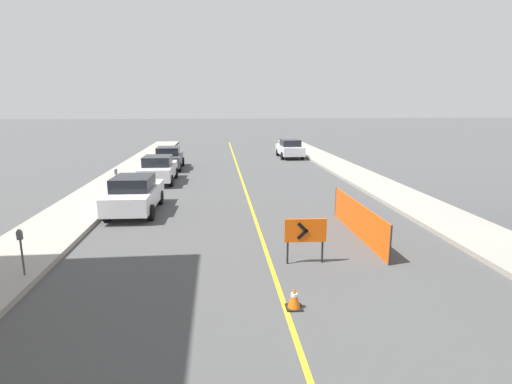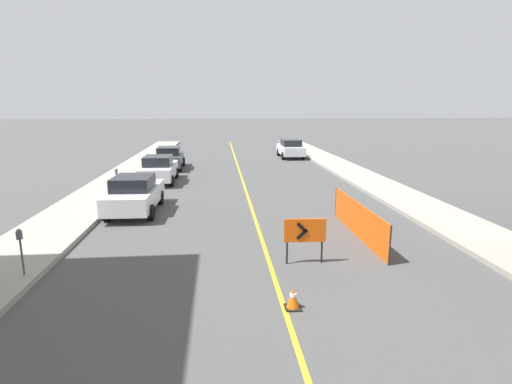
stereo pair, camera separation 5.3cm
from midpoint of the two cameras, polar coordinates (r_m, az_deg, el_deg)
lane_stripe at (r=20.56m, az=-1.42°, el=-0.28°), size 0.12×59.45×0.01m
sidewalk_left at (r=21.36m, az=-21.81°, el=-0.47°), size 2.63×59.45×0.17m
sidewalk_right at (r=22.33m, az=18.04°, el=0.33°), size 2.63×59.45×0.17m
traffic_cone_third at (r=9.29m, az=5.30°, el=-14.85°), size 0.37×0.37×0.50m
arrow_barricade_primary at (r=11.50m, az=6.94°, el=-5.70°), size 1.20×0.12×1.33m
safety_mesh_fence at (r=14.32m, az=14.27°, el=-3.82°), size 0.05×5.35×1.19m
parked_car_curb_near at (r=17.64m, az=-17.04°, el=-0.28°), size 1.95×4.35×1.59m
parked_car_curb_mid at (r=24.23m, az=-13.83°, el=3.20°), size 1.93×4.30×1.59m
parked_car_curb_far at (r=29.32m, az=-12.41°, el=4.80°), size 1.95×4.35×1.59m
parked_car_opposite_side at (r=35.01m, az=4.81°, el=6.21°), size 1.94×4.33×1.59m
parking_meter_near_curb at (r=11.88m, az=-30.71°, el=-6.25°), size 0.12×0.11×1.24m
parking_meter_far_curb at (r=21.03m, az=-19.42°, el=2.20°), size 0.12×0.11×1.24m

